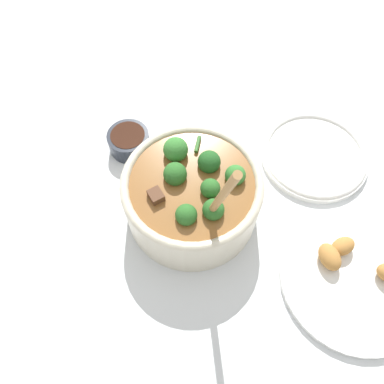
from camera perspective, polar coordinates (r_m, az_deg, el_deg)
ground_plane at (r=0.72m, az=0.00°, el=-2.76°), size 4.00×4.00×0.00m
stew_bowl at (r=0.66m, az=0.03°, el=-0.33°), size 0.24×0.24×0.28m
condiment_bowl at (r=0.79m, az=-9.60°, el=7.73°), size 0.08×0.08×0.04m
empty_plate at (r=0.81m, az=18.16°, el=5.38°), size 0.22×0.22×0.02m
food_plate at (r=0.72m, az=23.37°, el=-11.68°), size 0.25×0.25×0.04m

